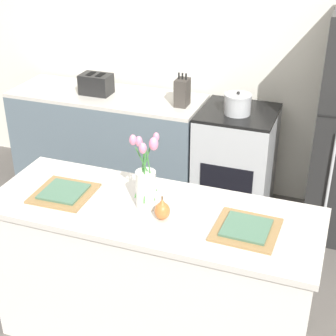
# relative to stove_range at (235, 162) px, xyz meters

# --- Properties ---
(ground_plane) EXTENTS (10.00, 10.00, 0.00)m
(ground_plane) POSITION_rel_stove_range_xyz_m (-0.10, -1.60, -0.45)
(ground_plane) COLOR #59544F
(back_wall) EXTENTS (5.20, 0.08, 2.70)m
(back_wall) POSITION_rel_stove_range_xyz_m (-0.10, 0.40, 0.90)
(back_wall) COLOR silver
(back_wall) RESTS_ON ground_plane
(kitchen_island) EXTENTS (1.80, 0.66, 0.92)m
(kitchen_island) POSITION_rel_stove_range_xyz_m (-0.10, -1.60, 0.01)
(kitchen_island) COLOR silver
(kitchen_island) RESTS_ON ground_plane
(back_counter) EXTENTS (1.68, 0.60, 0.90)m
(back_counter) POSITION_rel_stove_range_xyz_m (-1.16, 0.00, 0.00)
(back_counter) COLOR slate
(back_counter) RESTS_ON ground_plane
(stove_range) EXTENTS (0.60, 0.61, 0.90)m
(stove_range) POSITION_rel_stove_range_xyz_m (0.00, 0.00, 0.00)
(stove_range) COLOR #B2B5B7
(stove_range) RESTS_ON ground_plane
(flower_vase) EXTENTS (0.15, 0.16, 0.42)m
(flower_vase) POSITION_rel_stove_range_xyz_m (-0.13, -1.60, 0.62)
(flower_vase) COLOR silver
(flower_vase) RESTS_ON kitchen_island
(pear_figurine) EXTENTS (0.08, 0.08, 0.13)m
(pear_figurine) POSITION_rel_stove_range_xyz_m (-0.01, -1.67, 0.52)
(pear_figurine) COLOR #C66B33
(pear_figurine) RESTS_ON kitchen_island
(plate_setting_left) EXTENTS (0.32, 0.32, 0.02)m
(plate_setting_left) POSITION_rel_stove_range_xyz_m (-0.62, -1.63, 0.48)
(plate_setting_left) COLOR olive
(plate_setting_left) RESTS_ON kitchen_island
(plate_setting_right) EXTENTS (0.32, 0.32, 0.02)m
(plate_setting_right) POSITION_rel_stove_range_xyz_m (0.42, -1.63, 0.48)
(plate_setting_right) COLOR olive
(plate_setting_right) RESTS_ON kitchen_island
(toaster) EXTENTS (0.28, 0.18, 0.17)m
(toaster) POSITION_rel_stove_range_xyz_m (-1.24, -0.01, 0.53)
(toaster) COLOR black
(toaster) RESTS_ON back_counter
(cooking_pot) EXTENTS (0.21, 0.21, 0.18)m
(cooking_pot) POSITION_rel_stove_range_xyz_m (-0.00, -0.05, 0.53)
(cooking_pot) COLOR #B2B5B7
(cooking_pot) RESTS_ON stove_range
(knife_block) EXTENTS (0.10, 0.14, 0.27)m
(knife_block) POSITION_rel_stove_range_xyz_m (-0.46, -0.03, 0.56)
(knife_block) COLOR #3D3833
(knife_block) RESTS_ON back_counter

